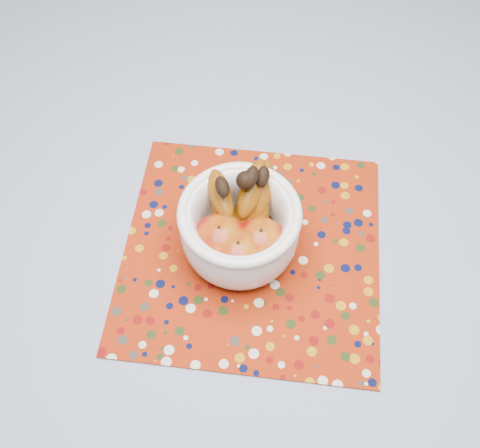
# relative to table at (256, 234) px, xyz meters

# --- Properties ---
(table) EXTENTS (1.20, 1.20, 0.75)m
(table) POSITION_rel_table_xyz_m (0.00, 0.00, 0.00)
(table) COLOR brown
(table) RESTS_ON ground
(tablecloth) EXTENTS (1.32, 1.32, 0.01)m
(tablecloth) POSITION_rel_table_xyz_m (0.00, 0.00, 0.08)
(tablecloth) COLOR slate
(tablecloth) RESTS_ON table
(placemat) EXTENTS (0.43, 0.43, 0.00)m
(placemat) POSITION_rel_table_xyz_m (-0.00, -0.09, 0.09)
(placemat) COLOR maroon
(placemat) RESTS_ON tablecloth
(fruit_bowl) EXTENTS (0.19, 0.21, 0.16)m
(fruit_bowl) POSITION_rel_table_xyz_m (-0.02, -0.08, 0.16)
(fruit_bowl) COLOR white
(fruit_bowl) RESTS_ON placemat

